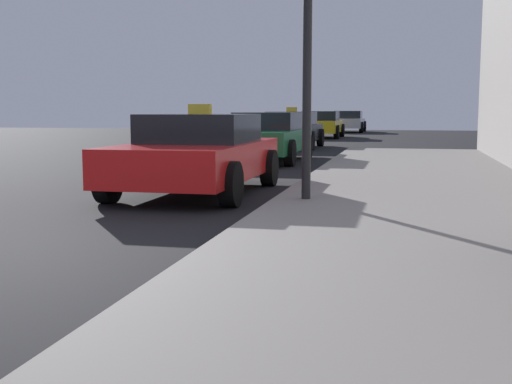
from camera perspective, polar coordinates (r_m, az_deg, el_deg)
name	(u,v)px	position (r m, az deg, el deg)	size (l,w,h in m)	color
sidewalk	(439,281)	(5.16, 15.40, -7.38)	(4.00, 32.00, 0.15)	gray
car_red	(197,153)	(10.70, -5.05, 3.33)	(2.05, 4.15, 1.43)	red
car_green	(267,136)	(17.46, 0.97, 4.79)	(1.95, 4.57, 1.27)	#196638
car_black	(291,129)	(23.60, 3.01, 5.38)	(2.01, 4.07, 1.43)	black
car_yellow	(320,124)	(32.40, 5.54, 5.81)	(2.07, 4.21, 1.27)	yellow
car_silver	(348,121)	(40.67, 7.89, 6.03)	(2.01, 4.28, 1.27)	#B7B7BF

